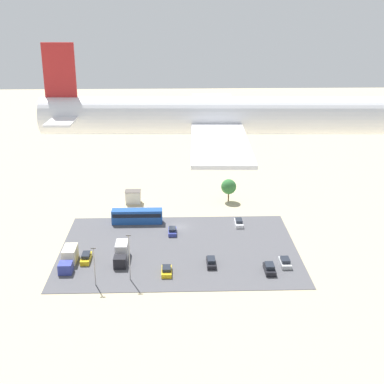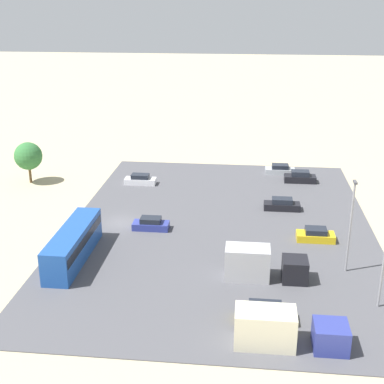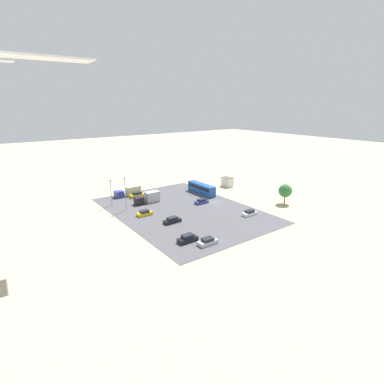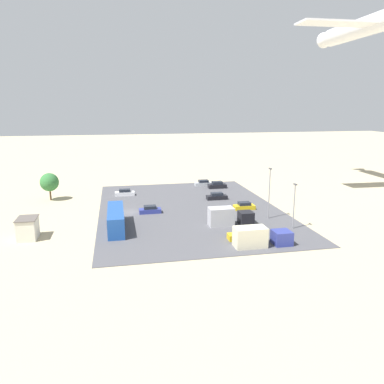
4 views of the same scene
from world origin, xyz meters
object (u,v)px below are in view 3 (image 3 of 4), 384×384
at_px(parked_truck_1, 149,198).
at_px(parked_car_2, 145,213).
at_px(parked_car_5, 202,201).
at_px(parked_truck_0, 129,191).
at_px(bus, 201,188).
at_px(parked_car_1, 137,195).
at_px(parked_car_3, 208,242).
at_px(parked_car_0, 250,213).
at_px(parked_car_4, 172,220).
at_px(parked_car_6, 188,239).
at_px(shed_building, 227,182).

bearing_deg(parked_truck_1, parked_car_2, 146.20).
height_order(parked_car_5, parked_truck_0, parked_truck_0).
height_order(bus, parked_truck_0, bus).
height_order(parked_car_1, parked_car_3, parked_car_1).
bearing_deg(parked_car_2, parked_car_0, 54.15).
height_order(parked_car_3, parked_car_4, parked_car_4).
bearing_deg(parked_car_2, bus, 106.15).
bearing_deg(parked_car_6, parked_car_4, -15.77).
bearing_deg(shed_building, parked_car_5, 117.27).
bearing_deg(shed_building, parked_car_1, 77.57).
bearing_deg(bus, parked_car_4, 36.37).
bearing_deg(parked_car_6, shed_building, -52.81).
height_order(parked_car_0, parked_car_1, parked_car_1).
distance_m(parked_car_2, parked_truck_0, 19.77).
distance_m(parked_car_1, parked_truck_1, 7.08).
relative_size(shed_building, parked_car_6, 0.90).
xyz_separation_m(bus, parked_car_2, (-7.15, 24.71, -1.18)).
bearing_deg(parked_car_0, parked_car_4, -111.51).
relative_size(parked_car_0, parked_car_3, 1.00).
height_order(bus, parked_car_4, bus).
distance_m(bus, parked_car_5, 10.45).
bearing_deg(parked_car_5, shed_building, 117.27).
distance_m(parked_car_1, parked_car_4, 24.95).
xyz_separation_m(parked_car_3, parked_car_5, (22.14, -15.60, -0.01)).
bearing_deg(parked_car_6, parked_car_1, -9.07).
xyz_separation_m(bus, parked_car_5, (-8.21, 6.35, -1.19)).
bearing_deg(parked_car_6, bus, -42.54).
bearing_deg(parked_car_1, parked_truck_0, -157.37).
height_order(parked_car_3, parked_car_5, parked_car_3).
relative_size(bus, parked_truck_0, 1.38).
bearing_deg(parked_truck_0, parked_car_0, -152.98).
bearing_deg(parked_car_2, parked_car_5, 86.70).
distance_m(parked_car_0, parked_car_1, 36.60).
bearing_deg(shed_building, parked_truck_0, 73.03).
relative_size(parked_car_2, parked_car_3, 0.94).
xyz_separation_m(shed_building, parked_car_2, (-9.04, 37.94, -0.98)).
bearing_deg(parked_car_1, shed_building, 77.57).
relative_size(parked_car_1, parked_car_3, 1.09).
relative_size(parked_car_0, parked_car_2, 1.07).
relative_size(parked_car_1, parked_car_4, 1.07).
bearing_deg(parked_truck_1, parked_car_4, 170.76).
bearing_deg(parked_car_0, parked_car_5, -164.32).
relative_size(parked_car_3, parked_car_5, 1.06).
bearing_deg(parked_car_3, parked_car_0, 108.95).
distance_m(bus, parked_truck_1, 18.73).
xyz_separation_m(bus, parked_car_4, (-15.85, 21.52, -1.15)).
distance_m(parked_car_5, parked_car_6, 26.09).
xyz_separation_m(bus, parked_truck_1, (1.93, 18.63, -0.34)).
bearing_deg(parked_car_4, parked_car_2, 20.14).
bearing_deg(parked_truck_1, parked_car_3, 174.12).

